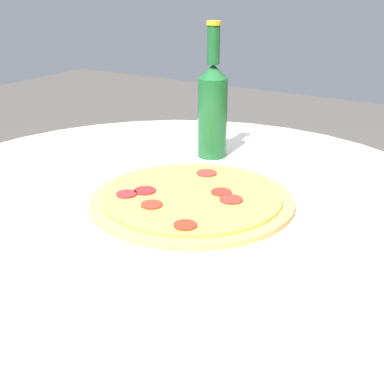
# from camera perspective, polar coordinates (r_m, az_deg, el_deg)

# --- Properties ---
(table) EXTENTS (1.05, 1.05, 0.69)m
(table) POSITION_cam_1_polar(r_m,az_deg,el_deg) (1.04, -1.82, -8.90)
(table) COLOR silver
(table) RESTS_ON ground_plane
(pizza) EXTENTS (0.36, 0.36, 0.02)m
(pizza) POSITION_cam_1_polar(r_m,az_deg,el_deg) (0.93, -0.02, -0.71)
(pizza) COLOR tan
(pizza) RESTS_ON table
(beer_bottle) EXTENTS (0.06, 0.06, 0.28)m
(beer_bottle) POSITION_cam_1_polar(r_m,az_deg,el_deg) (1.14, 2.21, 9.08)
(beer_bottle) COLOR #195628
(beer_bottle) RESTS_ON table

